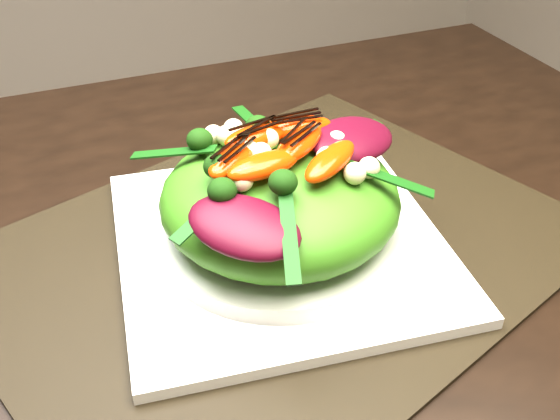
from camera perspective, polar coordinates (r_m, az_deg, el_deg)
name	(u,v)px	position (r m, az deg, el deg)	size (l,w,h in m)	color
placemat	(280,249)	(0.60, 0.00, -3.43)	(0.52, 0.39, 0.00)	black
plate_base	(280,243)	(0.59, 0.00, -2.87)	(0.29, 0.29, 0.01)	white
salad_bowl	(280,231)	(0.58, 0.00, -1.83)	(0.22, 0.22, 0.02)	silver
lettuce_mound	(280,197)	(0.56, 0.00, 1.10)	(0.21, 0.21, 0.08)	#3E7D17
radicchio_leaf	(352,139)	(0.57, 6.28, 6.15)	(0.09, 0.06, 0.02)	#3D0613
orange_segment	(251,135)	(0.56, -2.51, 6.50)	(0.06, 0.03, 0.02)	#FF2E04
broccoli_floret	(186,156)	(0.54, -8.19, 4.65)	(0.03, 0.03, 0.03)	black
macadamia_nut	(324,163)	(0.52, 3.83, 4.09)	(0.02, 0.02, 0.02)	beige
balsamic_drizzle	(251,126)	(0.56, -2.54, 7.32)	(0.05, 0.00, 0.00)	black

